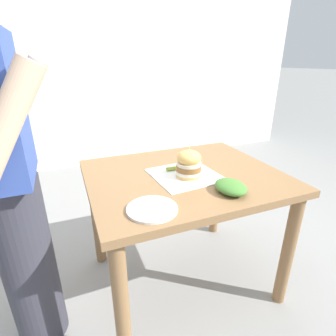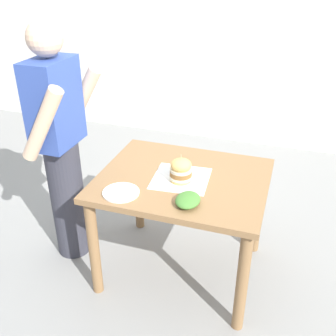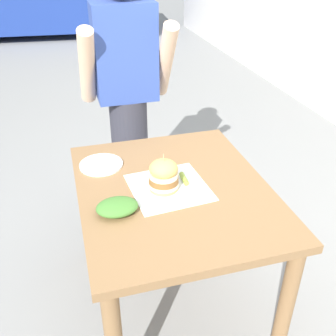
{
  "view_description": "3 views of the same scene",
  "coord_description": "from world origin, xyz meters",
  "views": [
    {
      "loc": [
        -1.22,
        0.59,
        1.36
      ],
      "look_at": [
        0.0,
        0.1,
        0.81
      ],
      "focal_mm": 28.0,
      "sensor_mm": 36.0,
      "label": 1
    },
    {
      "loc": [
        -2.09,
        -0.59,
        2.01
      ],
      "look_at": [
        0.0,
        0.1,
        0.81
      ],
      "focal_mm": 42.0,
      "sensor_mm": 36.0,
      "label": 2
    },
    {
      "loc": [
        -0.44,
        -1.46,
        1.79
      ],
      "look_at": [
        0.0,
        0.1,
        0.81
      ],
      "focal_mm": 42.0,
      "sensor_mm": 36.0,
      "label": 3
    }
  ],
  "objects": [
    {
      "name": "diner_across_table",
      "position": [
        -0.05,
        0.84,
        0.88
      ],
      "size": [
        0.55,
        0.35,
        1.69
      ],
      "color": "#33333D",
      "rests_on": "ground"
    },
    {
      "name": "side_plate_with_forks",
      "position": [
        -0.3,
        0.29,
        0.77
      ],
      "size": [
        0.22,
        0.22,
        0.02
      ],
      "color": "white",
      "rests_on": "patio_table"
    },
    {
      "name": "pickle_spear",
      "position": [
        0.06,
        0.04,
        0.78
      ],
      "size": [
        0.03,
        0.09,
        0.02
      ],
      "primitive_type": "cylinder",
      "rotation": [
        0.0,
        1.57,
        1.55
      ],
      "color": "#8EA83D",
      "rests_on": "serving_paper"
    },
    {
      "name": "side_salad",
      "position": [
        -0.28,
        -0.11,
        0.79
      ],
      "size": [
        0.18,
        0.14,
        0.05
      ],
      "primitive_type": "ellipsoid",
      "color": "#477F33",
      "rests_on": "patio_table"
    },
    {
      "name": "patio_table",
      "position": [
        0.0,
        0.0,
        0.64
      ],
      "size": [
        0.88,
        1.07,
        0.76
      ],
      "color": "olive",
      "rests_on": "ground"
    },
    {
      "name": "ground_plane",
      "position": [
        0.0,
        0.0,
        0.0
      ],
      "size": [
        80.0,
        80.0,
        0.0
      ],
      "primitive_type": "plane",
      "color": "gray"
    },
    {
      "name": "serving_paper",
      "position": [
        -0.02,
        0.01,
        0.76
      ],
      "size": [
        0.37,
        0.37,
        0.0
      ],
      "primitive_type": "cube",
      "rotation": [
        0.0,
        0.0,
        0.08
      ],
      "color": "white",
      "rests_on": "patio_table"
    },
    {
      "name": "sandwich",
      "position": [
        -0.05,
        0.0,
        0.84
      ],
      "size": [
        0.14,
        0.14,
        0.18
      ],
      "color": "#E5B25B",
      "rests_on": "serving_paper"
    }
  ]
}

